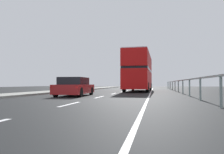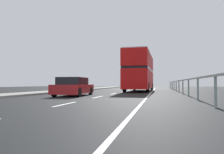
% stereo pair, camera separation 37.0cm
% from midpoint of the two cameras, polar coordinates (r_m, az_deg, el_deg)
% --- Properties ---
extents(ground_plane, '(73.36, 120.00, 0.10)m').
position_cam_midpoint_polar(ground_plane, '(12.06, -6.68, -6.21)').
color(ground_plane, black).
extents(lane_paint_markings, '(3.30, 46.00, 0.01)m').
position_cam_midpoint_polar(lane_paint_markings, '(19.78, 6.40, -4.34)').
color(lane_paint_markings, silver).
rests_on(lane_paint_markings, ground).
extents(bridge_side_railing, '(0.10, 42.00, 1.21)m').
position_cam_midpoint_polar(bridge_side_railing, '(20.54, 17.45, -1.47)').
color(bridge_side_railing, gray).
rests_on(bridge_side_railing, ground).
extents(double_decker_bus_red, '(2.82, 10.33, 4.37)m').
position_cam_midpoint_polar(double_decker_bus_red, '(24.96, 6.85, 1.55)').
color(double_decker_bus_red, red).
rests_on(double_decker_bus_red, ground).
extents(hatchback_car_near, '(2.06, 4.34, 1.33)m').
position_cam_midpoint_polar(hatchback_car_near, '(15.44, -10.71, -2.65)').
color(hatchback_car_near, maroon).
rests_on(hatchback_car_near, ground).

